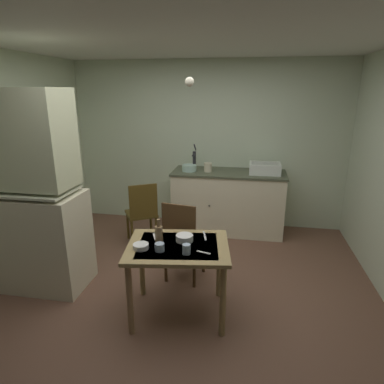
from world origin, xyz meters
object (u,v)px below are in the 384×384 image
object	(u,v)px
hand_pump	(194,159)
mixing_bowl_counter	(189,168)
chair_far_side	(183,240)
chair_by_counter	(142,212)
hutch_cabinet	(31,200)
glass_bottle	(159,235)
serving_bowl_wide	(141,246)
sink_basin	(265,168)
mug_dark	(186,249)
dining_table	(178,256)

from	to	relation	value
hand_pump	mixing_bowl_counter	size ratio (longest dim) A/B	1.82
chair_far_side	chair_by_counter	xyz separation A→B (m)	(-0.74, 0.82, -0.02)
hutch_cabinet	glass_bottle	xyz separation A→B (m)	(1.45, -0.27, -0.16)
hutch_cabinet	mixing_bowl_counter	world-z (taller)	hutch_cabinet
hutch_cabinet	serving_bowl_wide	world-z (taller)	hutch_cabinet
sink_basin	mug_dark	bearing A→B (deg)	-108.01
serving_bowl_wide	glass_bottle	xyz separation A→B (m)	(0.14, 0.11, 0.08)
chair_by_counter	chair_far_side	bearing A→B (deg)	-47.75
mug_dark	glass_bottle	xyz separation A→B (m)	(-0.28, 0.13, 0.05)
mixing_bowl_counter	chair_by_counter	world-z (taller)	mixing_bowl_counter
hutch_cabinet	dining_table	bearing A→B (deg)	-8.60
mixing_bowl_counter	chair_by_counter	bearing A→B (deg)	-131.24
sink_basin	chair_far_side	bearing A→B (deg)	-121.40
mug_dark	dining_table	bearing A→B (deg)	126.04
sink_basin	glass_bottle	distance (m)	2.33
chair_far_side	chair_by_counter	size ratio (longest dim) A/B	1.06
mixing_bowl_counter	dining_table	size ratio (longest dim) A/B	0.21
dining_table	hand_pump	bearing A→B (deg)	95.66
mixing_bowl_counter	chair_far_side	world-z (taller)	mixing_bowl_counter
chair_by_counter	glass_bottle	xyz separation A→B (m)	(0.65, -1.42, 0.35)
hand_pump	chair_by_counter	world-z (taller)	hand_pump
hutch_cabinet	glass_bottle	distance (m)	1.48
chair_by_counter	glass_bottle	bearing A→B (deg)	-65.52
mixing_bowl_counter	chair_by_counter	xyz separation A→B (m)	(-0.55, -0.62, -0.50)
hutch_cabinet	hand_pump	xyz separation A→B (m)	(1.41, 1.87, 0.11)
chair_far_side	chair_by_counter	bearing A→B (deg)	132.25
hutch_cabinet	chair_by_counter	bearing A→B (deg)	55.15
sink_basin	glass_bottle	size ratio (longest dim) A/B	1.76
chair_by_counter	serving_bowl_wide	bearing A→B (deg)	-71.65
glass_bottle	dining_table	bearing A→B (deg)	6.93
mug_dark	serving_bowl_wide	bearing A→B (deg)	176.74
dining_table	mug_dark	distance (m)	0.24
chair_by_counter	serving_bowl_wide	size ratio (longest dim) A/B	6.37
chair_far_side	chair_by_counter	distance (m)	1.10
mixing_bowl_counter	glass_bottle	world-z (taller)	mixing_bowl_counter
sink_basin	mixing_bowl_counter	bearing A→B (deg)	-177.40
chair_far_side	hutch_cabinet	bearing A→B (deg)	-167.65
dining_table	glass_bottle	size ratio (longest dim) A/B	4.09
sink_basin	mixing_bowl_counter	world-z (taller)	sink_basin
glass_bottle	serving_bowl_wide	bearing A→B (deg)	-143.02
hand_pump	mixing_bowl_counter	world-z (taller)	hand_pump
hutch_cabinet	dining_table	xyz separation A→B (m)	(1.62, -0.25, -0.37)
hand_pump	mug_dark	size ratio (longest dim) A/B	4.40
mixing_bowl_counter	dining_table	xyz separation A→B (m)	(0.27, -2.02, -0.36)
hutch_cabinet	serving_bowl_wide	xyz separation A→B (m)	(1.31, -0.37, -0.24)
mixing_bowl_counter	hand_pump	bearing A→B (deg)	57.69
chair_far_side	glass_bottle	distance (m)	0.70
dining_table	sink_basin	bearing A→B (deg)	68.12
hutch_cabinet	dining_table	world-z (taller)	hutch_cabinet
sink_basin	hand_pump	size ratio (longest dim) A/B	1.13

